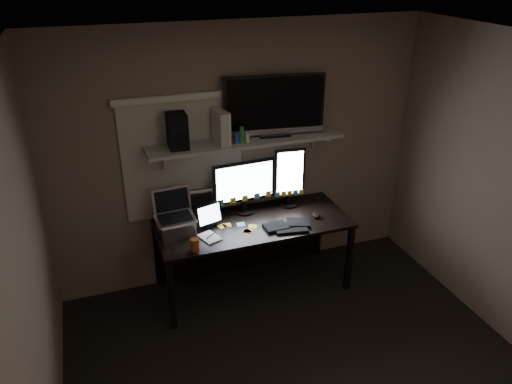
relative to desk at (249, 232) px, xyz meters
name	(u,v)px	position (x,y,z in m)	size (l,w,h in m)	color
ceiling	(340,58)	(0.00, -1.55, 1.95)	(3.60, 3.60, 0.00)	silver
back_wall	(240,156)	(0.00, 0.25, 0.70)	(3.60, 3.60, 0.00)	#7A6757
left_wall	(24,315)	(-1.80, -1.55, 0.70)	(3.60, 3.60, 0.00)	#7A6757
window_blinds	(183,159)	(-0.55, 0.24, 0.75)	(1.10, 0.02, 1.10)	beige
desk	(249,232)	(0.00, 0.00, 0.00)	(1.80, 0.75, 0.73)	black
wall_shelf	(246,141)	(0.00, 0.08, 0.91)	(1.80, 0.35, 0.03)	#9FA09B
monitor_landscape	(244,187)	(-0.01, 0.10, 0.45)	(0.61, 0.06, 0.54)	black
monitor_portrait	(289,177)	(0.45, 0.09, 0.48)	(0.30, 0.06, 0.61)	black
keyboard	(287,225)	(0.27, -0.29, 0.19)	(0.45, 0.17, 0.03)	black
mouse	(316,215)	(0.60, -0.23, 0.20)	(0.06, 0.10, 0.04)	black
notepad	(210,237)	(-0.46, -0.26, 0.18)	(0.14, 0.20, 0.01)	white
tablet	(209,215)	(-0.40, -0.06, 0.29)	(0.26, 0.11, 0.23)	black
file_sorter	(200,205)	(-0.44, 0.12, 0.32)	(0.23, 0.10, 0.29)	black
laptop	(175,214)	(-0.72, -0.08, 0.37)	(0.34, 0.28, 0.39)	#A3A4A8
cup	(195,245)	(-0.62, -0.42, 0.23)	(0.08, 0.08, 0.11)	#98401B
sticky_notes	(239,228)	(-0.16, -0.18, 0.18)	(0.32, 0.24, 0.00)	yellow
tv	(274,106)	(0.28, 0.11, 1.20)	(0.92, 0.17, 0.55)	black
game_console	(221,127)	(-0.23, 0.08, 1.07)	(0.08, 0.25, 0.29)	beige
speaker	(177,131)	(-0.61, 0.08, 1.08)	(0.17, 0.20, 0.30)	black
bottles	(239,135)	(-0.08, 0.01, 1.00)	(0.24, 0.05, 0.15)	#A50F0C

